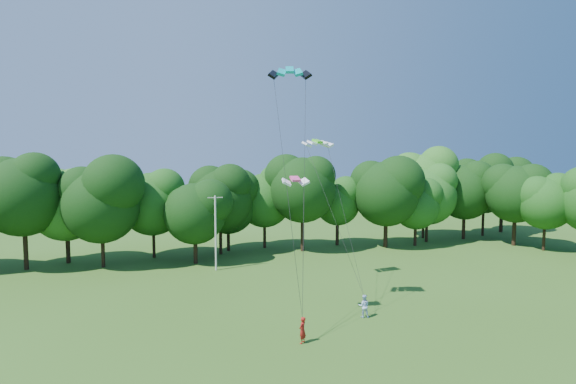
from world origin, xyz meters
name	(u,v)px	position (x,y,z in m)	size (l,w,h in m)	color
utility_pole	(216,232)	(-1.07, 29.27, 4.21)	(1.64, 0.22, 8.19)	beige
kite_flyer_left	(302,330)	(1.25, 8.46, 0.90)	(0.66, 0.43, 1.79)	#A31A15
kite_flyer_right	(364,306)	(7.46, 11.43, 0.89)	(0.87, 0.68, 1.79)	#B1D0F6
kite_teal	(290,70)	(2.10, 13.61, 18.96)	(3.29, 2.15, 0.76)	#05A5AB
kite_green	(317,141)	(7.57, 21.39, 13.91)	(3.01, 1.61, 0.46)	#4AD620
kite_pink	(295,179)	(2.11, 12.36, 10.83)	(2.06, 1.13, 0.41)	#F4448E
tree_back_center	(220,191)	(0.83, 37.01, 8.01)	(8.82, 8.82, 12.82)	#2E2012
tree_back_east	(428,186)	(30.44, 35.46, 8.10)	(8.92, 8.92, 12.97)	#2F2213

